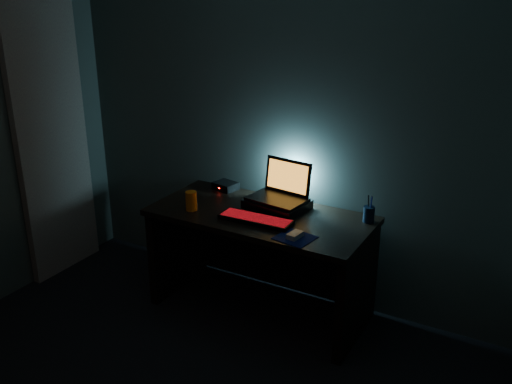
{
  "coord_description": "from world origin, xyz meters",
  "views": [
    {
      "loc": [
        1.71,
        -1.48,
        2.26
      ],
      "look_at": [
        -0.01,
        1.57,
        0.92
      ],
      "focal_mm": 40.0,
      "sensor_mm": 36.0,
      "label": 1
    }
  ],
  "objects_px": {
    "laptop": "(281,190)",
    "mouse": "(295,235)",
    "pen_cup": "(369,214)",
    "juice_glass": "(191,201)",
    "router": "(225,186)",
    "keyboard": "(256,219)"
  },
  "relations": [
    {
      "from": "laptop",
      "to": "pen_cup",
      "type": "bearing_deg",
      "value": 10.66
    },
    {
      "from": "pen_cup",
      "to": "router",
      "type": "height_order",
      "value": "pen_cup"
    },
    {
      "from": "mouse",
      "to": "pen_cup",
      "type": "xyz_separation_m",
      "value": [
        0.31,
        0.46,
        0.03
      ]
    },
    {
      "from": "keyboard",
      "to": "mouse",
      "type": "height_order",
      "value": "mouse"
    },
    {
      "from": "laptop",
      "to": "router",
      "type": "height_order",
      "value": "laptop"
    },
    {
      "from": "keyboard",
      "to": "juice_glass",
      "type": "height_order",
      "value": "juice_glass"
    },
    {
      "from": "juice_glass",
      "to": "router",
      "type": "distance_m",
      "value": 0.46
    },
    {
      "from": "mouse",
      "to": "juice_glass",
      "type": "bearing_deg",
      "value": -175.02
    },
    {
      "from": "laptop",
      "to": "juice_glass",
      "type": "height_order",
      "value": "laptop"
    },
    {
      "from": "laptop",
      "to": "pen_cup",
      "type": "xyz_separation_m",
      "value": [
        0.62,
        0.04,
        -0.07
      ]
    },
    {
      "from": "laptop",
      "to": "mouse",
      "type": "xyz_separation_m",
      "value": [
        0.31,
        -0.42,
        -0.1
      ]
    },
    {
      "from": "pen_cup",
      "to": "juice_glass",
      "type": "height_order",
      "value": "juice_glass"
    },
    {
      "from": "laptop",
      "to": "pen_cup",
      "type": "height_order",
      "value": "laptop"
    },
    {
      "from": "mouse",
      "to": "router",
      "type": "bearing_deg",
      "value": 157.09
    },
    {
      "from": "pen_cup",
      "to": "router",
      "type": "relative_size",
      "value": 0.56
    },
    {
      "from": "mouse",
      "to": "pen_cup",
      "type": "relative_size",
      "value": 1.01
    },
    {
      "from": "laptop",
      "to": "keyboard",
      "type": "height_order",
      "value": "laptop"
    },
    {
      "from": "pen_cup",
      "to": "juice_glass",
      "type": "distance_m",
      "value": 1.19
    },
    {
      "from": "keyboard",
      "to": "router",
      "type": "bearing_deg",
      "value": 138.27
    },
    {
      "from": "juice_glass",
      "to": "keyboard",
      "type": "bearing_deg",
      "value": 5.5
    },
    {
      "from": "keyboard",
      "to": "router",
      "type": "distance_m",
      "value": 0.64
    },
    {
      "from": "juice_glass",
      "to": "router",
      "type": "relative_size",
      "value": 0.71
    }
  ]
}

